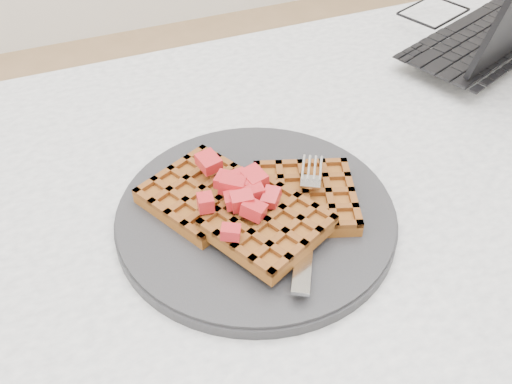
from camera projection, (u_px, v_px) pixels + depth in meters
table at (371, 261)px, 0.70m from camera, size 1.20×0.80×0.75m
plate at (256, 215)px, 0.58m from camera, size 0.29×0.29×0.02m
waffles at (258, 204)px, 0.57m from camera, size 0.23×0.21×0.03m
strawberry_pile at (256, 181)px, 0.55m from camera, size 0.15×0.15×0.02m
fork at (307, 218)px, 0.56m from camera, size 0.11×0.17×0.02m
laptop at (482, 21)px, 0.85m from camera, size 0.38×0.33×0.22m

